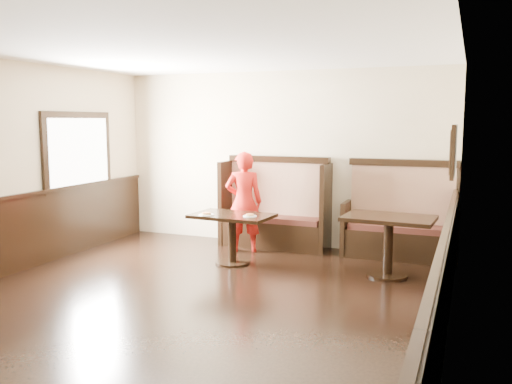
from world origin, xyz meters
The scene contains 9 objects.
ground centered at (0.00, 0.00, 0.00)m, with size 7.00×7.00×0.00m, color black.
room_shell centered at (-0.30, 0.28, 0.67)m, with size 7.00×7.00×7.00m.
booth_main centered at (0.00, 3.30, 0.53)m, with size 1.75×0.72×1.45m.
booth_neighbor centered at (1.95, 3.29, 0.48)m, with size 1.65×0.72×1.45m.
table_main centered at (-0.20, 2.05, 0.54)m, with size 1.15×0.76×0.71m.
table_neighbor centered at (1.93, 2.24, 0.59)m, with size 1.18×0.82×0.79m.
child centered at (-0.33, 2.78, 0.77)m, with size 0.56×0.37×1.55m, color red.
pizza_plate_left centered at (-0.50, 1.84, 0.72)m, with size 0.22×0.22×0.04m.
pizza_plate_right centered at (0.10, 1.98, 0.72)m, with size 0.19×0.19×0.04m.
Camera 1 is at (2.89, -4.78, 2.01)m, focal length 38.00 mm.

